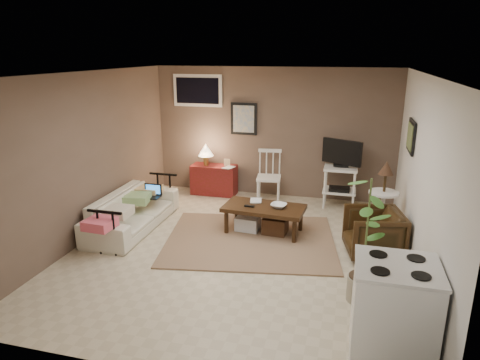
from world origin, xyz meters
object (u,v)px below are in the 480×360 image
(sofa, at_px, (132,205))
(spindle_chair, at_px, (269,178))
(side_table, at_px, (384,190))
(coffee_table, at_px, (263,217))
(potted_plant, at_px, (366,237))
(stove, at_px, (393,312))
(red_console, at_px, (213,177))
(armchair, at_px, (374,231))
(tv_stand, at_px, (340,172))

(sofa, height_order, spindle_chair, spindle_chair)
(spindle_chair, xyz_separation_m, side_table, (1.92, -1.12, 0.27))
(side_table, bearing_deg, coffee_table, -168.89)
(potted_plant, bearing_deg, side_table, 81.01)
(sofa, bearing_deg, potted_plant, -109.54)
(side_table, bearing_deg, sofa, -170.02)
(coffee_table, distance_m, potted_plant, 2.16)
(coffee_table, xyz_separation_m, spindle_chair, (-0.20, 1.46, 0.19))
(sofa, height_order, stove, stove)
(coffee_table, bearing_deg, sofa, -171.00)
(side_table, distance_m, potted_plant, 1.90)
(coffee_table, height_order, red_console, red_console)
(spindle_chair, bearing_deg, armchair, -46.12)
(sofa, distance_m, armchair, 3.59)
(spindle_chair, xyz_separation_m, potted_plant, (1.62, -3.00, 0.32))
(sofa, xyz_separation_m, red_console, (0.70, 1.91, -0.03))
(tv_stand, relative_size, stove, 1.29)
(tv_stand, height_order, potted_plant, potted_plant)
(sofa, relative_size, armchair, 2.65)
(red_console, xyz_separation_m, tv_stand, (2.38, -0.10, 0.30))
(armchair, relative_size, stove, 0.77)
(side_table, bearing_deg, stove, -91.36)
(red_console, relative_size, stove, 1.06)
(side_table, bearing_deg, armchair, -101.30)
(side_table, relative_size, stove, 1.24)
(red_console, bearing_deg, sofa, -110.23)
(red_console, height_order, tv_stand, tv_stand)
(armchair, bearing_deg, potted_plant, -19.30)
(spindle_chair, distance_m, stove, 4.31)
(side_table, distance_m, stove, 2.78)
(tv_stand, distance_m, stove, 3.96)
(armchair, height_order, stove, stove)
(coffee_table, height_order, stove, stove)
(spindle_chair, height_order, potted_plant, potted_plant)
(sofa, relative_size, red_console, 1.93)
(armchair, distance_m, potted_plant, 1.23)
(coffee_table, xyz_separation_m, tv_stand, (1.07, 1.49, 0.39))
(side_table, height_order, potted_plant, potted_plant)
(potted_plant, bearing_deg, stove, -75.37)
(sofa, bearing_deg, armchair, -91.10)
(coffee_table, height_order, spindle_chair, spindle_chair)
(sofa, xyz_separation_m, stove, (3.67, -2.11, 0.09))
(sofa, distance_m, spindle_chair, 2.54)
(potted_plant, xyz_separation_m, stove, (0.23, -0.89, -0.30))
(spindle_chair, bearing_deg, side_table, -30.25)
(sofa, xyz_separation_m, potted_plant, (3.44, -1.22, 0.39))
(spindle_chair, height_order, armchair, spindle_chair)
(coffee_table, height_order, potted_plant, potted_plant)
(potted_plant, bearing_deg, sofa, 160.46)
(tv_stand, bearing_deg, spindle_chair, -178.67)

